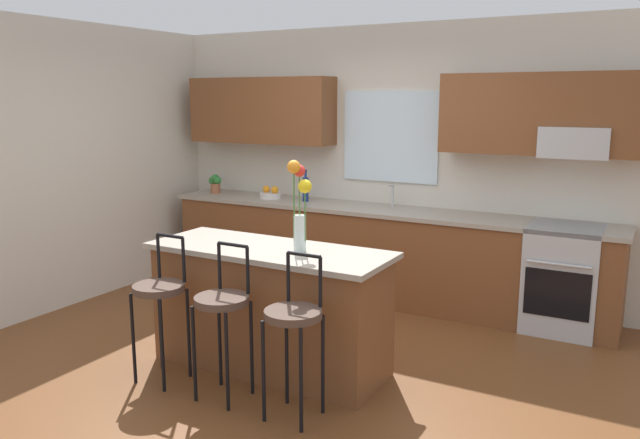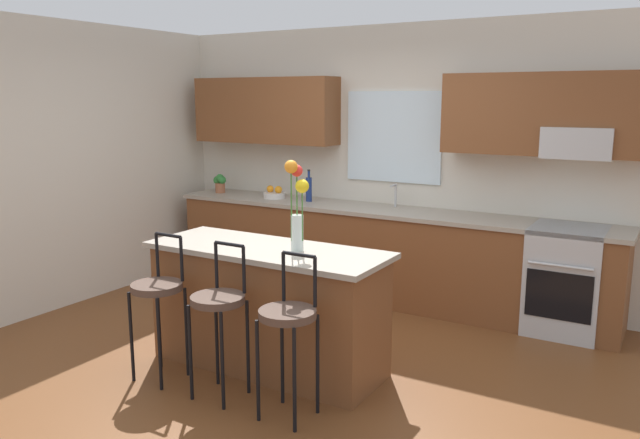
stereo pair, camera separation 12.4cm
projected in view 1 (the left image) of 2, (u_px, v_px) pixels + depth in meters
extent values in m
plane|color=brown|center=(286.00, 357.00, 4.90)|extent=(14.00, 14.00, 0.00)
cube|color=beige|center=(79.00, 164.00, 6.12)|extent=(0.12, 4.60, 2.70)
cube|color=beige|center=(392.00, 161.00, 6.41)|extent=(5.60, 0.12, 2.70)
cube|color=brown|center=(261.00, 111.00, 6.81)|extent=(1.69, 0.34, 0.70)
cube|color=brown|center=(540.00, 114.00, 5.42)|extent=(1.69, 0.34, 0.70)
cube|color=silver|center=(390.00, 137.00, 6.30)|extent=(1.02, 0.03, 0.90)
cube|color=#B7BABC|center=(575.00, 142.00, 5.29)|extent=(0.56, 0.36, 0.26)
cube|color=brown|center=(376.00, 255.00, 6.27)|extent=(4.50, 0.60, 0.88)
cube|color=#9E9384|center=(377.00, 210.00, 6.18)|extent=(4.56, 0.64, 0.04)
cube|color=#B7BABC|center=(386.00, 216.00, 6.15)|extent=(0.54, 0.38, 0.11)
cylinder|color=#B7BABC|center=(393.00, 195.00, 6.25)|extent=(0.02, 0.02, 0.22)
cylinder|color=#B7BABC|center=(391.00, 185.00, 6.18)|extent=(0.02, 0.12, 0.02)
cube|color=#B7BABC|center=(563.00, 278.00, 5.41)|extent=(0.60, 0.60, 0.92)
cube|color=black|center=(557.00, 294.00, 5.17)|extent=(0.52, 0.02, 0.40)
cylinder|color=#B7BABC|center=(559.00, 265.00, 5.09)|extent=(0.50, 0.02, 0.02)
cube|color=brown|center=(270.00, 311.00, 4.65)|extent=(1.73, 0.61, 0.88)
cube|color=#9E9384|center=(269.00, 250.00, 4.56)|extent=(1.81, 0.69, 0.04)
cylinder|color=black|center=(133.00, 339.00, 4.40)|extent=(0.02, 0.02, 0.66)
cylinder|color=black|center=(162.00, 346.00, 4.27)|extent=(0.02, 0.02, 0.66)
cylinder|color=black|center=(160.00, 327.00, 4.63)|extent=(0.02, 0.02, 0.66)
cylinder|color=black|center=(189.00, 333.00, 4.50)|extent=(0.02, 0.02, 0.66)
cylinder|color=#4C382D|center=(159.00, 288.00, 4.38)|extent=(0.36, 0.36, 0.05)
cylinder|color=black|center=(159.00, 256.00, 4.51)|extent=(0.02, 0.02, 0.32)
cylinder|color=black|center=(184.00, 260.00, 4.40)|extent=(0.02, 0.02, 0.32)
cylinder|color=black|center=(170.00, 236.00, 4.43)|extent=(0.23, 0.02, 0.02)
cylinder|color=black|center=(194.00, 354.00, 4.13)|extent=(0.02, 0.02, 0.66)
cylinder|color=black|center=(227.00, 362.00, 4.00)|extent=(0.02, 0.02, 0.66)
cylinder|color=black|center=(220.00, 341.00, 4.36)|extent=(0.02, 0.02, 0.66)
cylinder|color=black|center=(252.00, 348.00, 4.23)|extent=(0.02, 0.02, 0.66)
cylinder|color=#4C382D|center=(222.00, 300.00, 4.12)|extent=(0.36, 0.36, 0.05)
cylinder|color=black|center=(219.00, 266.00, 4.25)|extent=(0.02, 0.02, 0.32)
cylinder|color=black|center=(248.00, 270.00, 4.14)|extent=(0.02, 0.02, 0.32)
cylinder|color=black|center=(233.00, 245.00, 4.16)|extent=(0.23, 0.02, 0.02)
cylinder|color=black|center=(263.00, 372.00, 3.87)|extent=(0.02, 0.02, 0.66)
cylinder|color=black|center=(301.00, 381.00, 3.74)|extent=(0.02, 0.02, 0.66)
cylinder|color=black|center=(287.00, 356.00, 4.10)|extent=(0.02, 0.02, 0.66)
cylinder|color=black|center=(323.00, 365.00, 3.97)|extent=(0.02, 0.02, 0.66)
cylinder|color=#4C382D|center=(293.00, 314.00, 3.85)|extent=(0.36, 0.36, 0.05)
cylinder|color=black|center=(288.00, 277.00, 3.99)|extent=(0.02, 0.02, 0.32)
cylinder|color=black|center=(320.00, 282.00, 3.88)|extent=(0.02, 0.02, 0.32)
cylinder|color=black|center=(304.00, 255.00, 3.90)|extent=(0.23, 0.02, 0.02)
cylinder|color=silver|center=(300.00, 233.00, 4.43)|extent=(0.09, 0.09, 0.26)
cylinder|color=#3D722D|center=(305.00, 214.00, 4.38)|extent=(0.01, 0.01, 0.39)
sphere|color=yellow|center=(305.00, 186.00, 4.34)|extent=(0.10, 0.10, 0.10)
cylinder|color=#3D722D|center=(300.00, 205.00, 4.42)|extent=(0.01, 0.01, 0.49)
sphere|color=red|center=(299.00, 171.00, 4.37)|extent=(0.08, 0.08, 0.08)
cylinder|color=#3D722D|center=(294.00, 204.00, 4.37)|extent=(0.01, 0.01, 0.52)
sphere|color=orange|center=(294.00, 167.00, 4.32)|extent=(0.09, 0.09, 0.09)
cylinder|color=silver|center=(271.00, 195.00, 6.78)|extent=(0.24, 0.24, 0.06)
sphere|color=orange|center=(275.00, 190.00, 6.74)|extent=(0.08, 0.08, 0.08)
sphere|color=orange|center=(266.00, 189.00, 6.79)|extent=(0.08, 0.08, 0.08)
cylinder|color=navy|center=(306.00, 189.00, 6.55)|extent=(0.06, 0.06, 0.25)
cylinder|color=navy|center=(305.00, 174.00, 6.52)|extent=(0.03, 0.03, 0.07)
cylinder|color=black|center=(305.00, 170.00, 6.51)|extent=(0.03, 0.03, 0.02)
cylinder|color=#9E5B3D|center=(216.00, 188.00, 7.13)|extent=(0.11, 0.11, 0.11)
sphere|color=#2D7A33|center=(215.00, 178.00, 7.11)|extent=(0.09, 0.09, 0.09)
sphere|color=#2D7A33|center=(213.00, 181.00, 7.14)|extent=(0.10, 0.10, 0.10)
sphere|color=#2D7A33|center=(218.00, 180.00, 7.08)|extent=(0.09, 0.09, 0.09)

